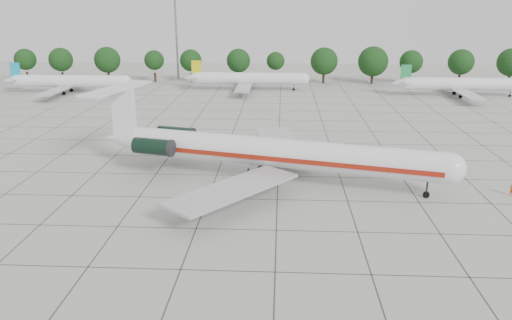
# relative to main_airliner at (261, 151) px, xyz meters

# --- Properties ---
(ground) EXTENTS (260.00, 260.00, 0.00)m
(ground) POSITION_rel_main_airliner_xyz_m (2.18, -6.50, -3.84)
(ground) COLOR #A5A59E
(ground) RESTS_ON ground
(apron_joints) EXTENTS (170.00, 170.00, 0.02)m
(apron_joints) POSITION_rel_main_airliner_xyz_m (2.18, 8.50, -3.83)
(apron_joints) COLOR #383838
(apron_joints) RESTS_ON ground
(main_airliner) EXTENTS (45.73, 35.29, 10.87)m
(main_airliner) POSITION_rel_main_airliner_xyz_m (0.00, 0.00, 0.00)
(main_airliner) COLOR silver
(main_airliner) RESTS_ON ground
(ground_crew) EXTENTS (0.77, 0.66, 1.79)m
(ground_crew) POSITION_rel_main_airliner_xyz_m (29.46, -3.79, -2.95)
(ground_crew) COLOR #B8440A
(ground_crew) RESTS_ON ground
(bg_airliner_b) EXTENTS (28.24, 27.20, 7.40)m
(bg_airliner_b) POSITION_rel_main_airliner_xyz_m (-49.16, 59.45, -0.93)
(bg_airliner_b) COLOR silver
(bg_airliner_b) RESTS_ON ground
(bg_airliner_c) EXTENTS (28.24, 27.20, 7.40)m
(bg_airliner_c) POSITION_rel_main_airliner_xyz_m (-5.85, 66.18, -0.93)
(bg_airliner_c) COLOR silver
(bg_airliner_c) RESTS_ON ground
(bg_airliner_d) EXTENTS (28.24, 27.20, 7.40)m
(bg_airliner_d) POSITION_rel_main_airliner_xyz_m (44.91, 60.17, -0.93)
(bg_airliner_d) COLOR silver
(bg_airliner_d) RESTS_ON ground
(tree_line) EXTENTS (249.86, 8.44, 10.22)m
(tree_line) POSITION_rel_main_airliner_xyz_m (-9.50, 78.50, 2.14)
(tree_line) COLOR #332114
(tree_line) RESTS_ON ground
(floodlight_mast) EXTENTS (1.60, 1.60, 25.45)m
(floodlight_mast) POSITION_rel_main_airliner_xyz_m (-27.82, 85.50, 10.44)
(floodlight_mast) COLOR slate
(floodlight_mast) RESTS_ON ground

